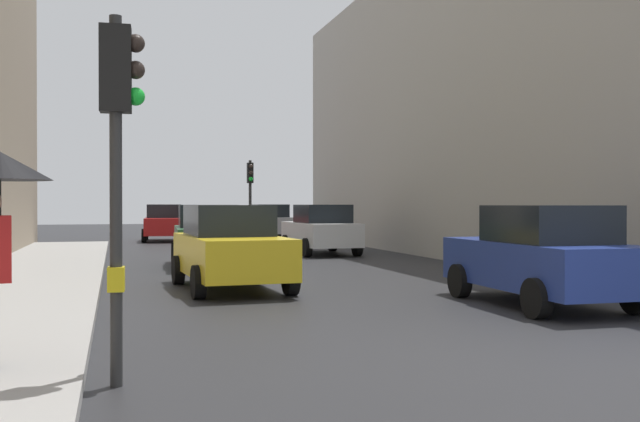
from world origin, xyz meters
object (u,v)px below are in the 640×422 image
(car_white_compact, at_px, (321,229))
(car_green_estate, at_px, (208,236))
(car_red_sedan, at_px, (164,223))
(car_blue_van, at_px, (542,256))
(traffic_light_near_left, at_px, (118,131))
(traffic_light_far_median, at_px, (250,187))
(car_yellow_taxi, at_px, (230,247))
(car_silver_hatchback, at_px, (268,222))

(car_white_compact, bearing_deg, car_green_estate, -138.64)
(car_red_sedan, bearing_deg, car_white_compact, -66.57)
(car_white_compact, distance_m, car_blue_van, 13.77)
(traffic_light_near_left, bearing_deg, traffic_light_far_median, 76.67)
(car_yellow_taxi, distance_m, car_white_compact, 10.89)
(car_yellow_taxi, height_order, car_blue_van, same)
(traffic_light_near_left, distance_m, traffic_light_far_median, 23.21)
(car_silver_hatchback, relative_size, car_green_estate, 0.99)
(car_red_sedan, bearing_deg, car_green_estate, -88.91)
(car_red_sedan, height_order, car_green_estate, same)
(car_red_sedan, xyz_separation_m, car_blue_van, (4.93, -24.77, 0.00))
(traffic_light_near_left, relative_size, car_yellow_taxi, 0.84)
(traffic_light_near_left, height_order, car_red_sedan, traffic_light_near_left)
(traffic_light_far_median, distance_m, car_blue_van, 18.86)
(car_yellow_taxi, relative_size, car_white_compact, 1.01)
(car_yellow_taxi, bearing_deg, car_red_sedan, 90.11)
(traffic_light_far_median, distance_m, car_green_estate, 9.45)
(car_white_compact, height_order, car_green_estate, same)
(car_red_sedan, bearing_deg, car_blue_van, -78.74)
(car_white_compact, relative_size, car_green_estate, 0.99)
(traffic_light_far_median, height_order, car_white_compact, traffic_light_far_median)
(car_blue_van, bearing_deg, car_red_sedan, 101.26)
(car_red_sedan, height_order, car_silver_hatchback, same)
(car_red_sedan, relative_size, car_silver_hatchback, 1.01)
(car_yellow_taxi, relative_size, car_red_sedan, 1.00)
(traffic_light_near_left, relative_size, car_white_compact, 0.85)
(car_yellow_taxi, xyz_separation_m, car_green_estate, (0.25, 5.87, 0.00))
(car_white_compact, bearing_deg, car_yellow_taxi, -115.71)
(traffic_light_far_median, bearing_deg, car_red_sedan, 117.14)
(traffic_light_near_left, relative_size, traffic_light_far_median, 1.01)
(traffic_light_far_median, distance_m, car_red_sedan, 7.00)
(car_white_compact, distance_m, car_green_estate, 5.97)
(car_red_sedan, bearing_deg, car_silver_hatchback, 5.94)
(traffic_light_near_left, distance_m, car_blue_van, 8.31)
(car_blue_van, bearing_deg, car_yellow_taxi, 141.02)
(car_white_compact, xyz_separation_m, car_silver_hatchback, (0.46, 11.54, 0.00))
(traffic_light_far_median, height_order, car_red_sedan, traffic_light_far_median)
(car_red_sedan, xyz_separation_m, car_green_estate, (0.28, -14.94, 0.00))
(traffic_light_far_median, bearing_deg, car_white_compact, -71.44)
(car_red_sedan, height_order, car_blue_van, same)
(traffic_light_far_median, xyz_separation_m, car_red_sedan, (-3.11, 6.07, -1.60))
(traffic_light_near_left, bearing_deg, car_silver_hatchback, 75.65)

